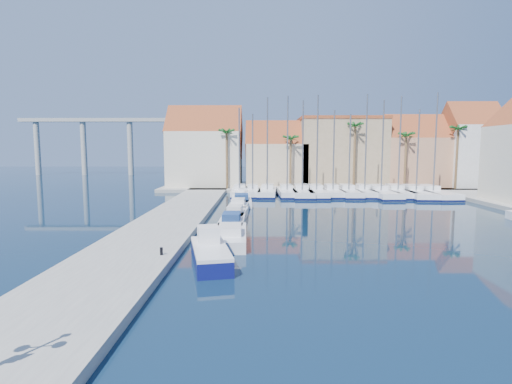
% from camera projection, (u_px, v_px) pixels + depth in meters
% --- Properties ---
extents(ground, '(260.00, 260.00, 0.00)m').
position_uv_depth(ground, '(277.00, 276.00, 21.36)').
color(ground, black).
rests_on(ground, ground).
extents(quay_west, '(6.00, 77.00, 0.50)m').
position_uv_depth(quay_west, '(167.00, 224.00, 34.81)').
color(quay_west, gray).
rests_on(quay_west, ground).
extents(shore_north, '(54.00, 16.00, 0.50)m').
position_uv_depth(shore_north, '(322.00, 186.00, 68.97)').
color(shore_north, gray).
rests_on(shore_north, ground).
extents(bollard, '(0.18, 0.18, 0.45)m').
position_uv_depth(bollard, '(161.00, 251.00, 23.65)').
color(bollard, black).
rests_on(bollard, quay_west).
extents(fishing_boat, '(3.16, 6.11, 2.04)m').
position_uv_depth(fishing_boat, '(210.00, 252.00, 23.62)').
color(fishing_boat, '#0E1254').
rests_on(fishing_boat, ground).
extents(motorboat_west_0, '(2.49, 7.13, 1.40)m').
position_uv_depth(motorboat_west_0, '(230.00, 236.00, 28.87)').
color(motorboat_west_0, white).
rests_on(motorboat_west_0, ground).
extents(motorboat_west_1, '(2.08, 6.47, 1.40)m').
position_uv_depth(motorboat_west_1, '(232.00, 222.00, 34.29)').
color(motorboat_west_1, white).
rests_on(motorboat_west_1, ground).
extents(motorboat_west_2, '(2.30, 6.10, 1.40)m').
position_uv_depth(motorboat_west_2, '(236.00, 214.00, 38.39)').
color(motorboat_west_2, white).
rests_on(motorboat_west_2, ground).
extents(motorboat_west_3, '(2.19, 6.30, 1.40)m').
position_uv_depth(motorboat_west_3, '(239.00, 206.00, 43.72)').
color(motorboat_west_3, white).
rests_on(motorboat_west_3, ground).
extents(motorboat_west_4, '(2.66, 7.33, 1.40)m').
position_uv_depth(motorboat_west_4, '(241.00, 201.00, 48.32)').
color(motorboat_west_4, white).
rests_on(motorboat_west_4, ground).
extents(motorboat_west_5, '(1.89, 5.23, 1.40)m').
position_uv_depth(motorboat_west_5, '(243.00, 194.00, 54.91)').
color(motorboat_west_5, white).
rests_on(motorboat_west_5, ground).
extents(motorboat_west_6, '(2.27, 6.96, 1.40)m').
position_uv_depth(motorboat_west_6, '(241.00, 191.00, 59.53)').
color(motorboat_west_6, white).
rests_on(motorboat_west_6, ground).
extents(sailboat_0, '(2.35, 8.59, 12.42)m').
position_uv_depth(sailboat_0, '(240.00, 192.00, 57.26)').
color(sailboat_0, white).
rests_on(sailboat_0, ground).
extents(sailboat_1, '(2.30, 8.36, 11.57)m').
position_uv_depth(sailboat_1, '(253.00, 192.00, 57.24)').
color(sailboat_1, white).
rests_on(sailboat_1, ground).
extents(sailboat_2, '(3.05, 9.45, 13.87)m').
position_uv_depth(sailboat_2, '(267.00, 192.00, 57.42)').
color(sailboat_2, white).
rests_on(sailboat_2, ground).
extents(sailboat_3, '(2.65, 9.11, 14.03)m').
position_uv_depth(sailboat_3, '(287.00, 192.00, 57.02)').
color(sailboat_3, white).
rests_on(sailboat_3, ground).
extents(sailboat_4, '(2.96, 10.55, 13.42)m').
position_uv_depth(sailboat_4, '(302.00, 192.00, 57.08)').
color(sailboat_4, white).
rests_on(sailboat_4, ground).
extents(sailboat_5, '(2.92, 10.21, 14.16)m').
position_uv_depth(sailboat_5, '(316.00, 192.00, 57.07)').
color(sailboat_5, white).
rests_on(sailboat_5, ground).
extents(sailboat_6, '(2.60, 9.29, 12.11)m').
position_uv_depth(sailboat_6, '(332.00, 192.00, 57.39)').
color(sailboat_6, white).
rests_on(sailboat_6, ground).
extents(sailboat_7, '(2.79, 9.90, 11.56)m').
position_uv_depth(sailboat_7, '(348.00, 192.00, 57.10)').
color(sailboat_7, white).
rests_on(sailboat_7, ground).
extents(sailboat_8, '(3.03, 9.39, 14.31)m').
position_uv_depth(sailboat_8, '(364.00, 192.00, 57.23)').
color(sailboat_8, white).
rests_on(sailboat_8, ground).
extents(sailboat_9, '(3.36, 11.40, 13.41)m').
position_uv_depth(sailboat_9, '(379.00, 193.00, 56.36)').
color(sailboat_9, white).
rests_on(sailboat_9, ground).
extents(sailboat_10, '(3.11, 10.73, 14.00)m').
position_uv_depth(sailboat_10, '(397.00, 192.00, 57.07)').
color(sailboat_10, white).
rests_on(sailboat_10, ground).
extents(sailboat_11, '(3.85, 11.82, 12.13)m').
position_uv_depth(sailboat_11, '(415.00, 193.00, 56.18)').
color(sailboat_11, white).
rests_on(sailboat_11, ground).
extents(sailboat_12, '(3.76, 11.95, 14.36)m').
position_uv_depth(sailboat_12, '(431.00, 193.00, 56.05)').
color(sailboat_12, white).
rests_on(sailboat_12, ground).
extents(building_0, '(12.30, 9.00, 13.50)m').
position_uv_depth(building_0, '(206.00, 150.00, 67.44)').
color(building_0, beige).
rests_on(building_0, shore_north).
extents(building_1, '(10.30, 8.00, 11.00)m').
position_uv_depth(building_1, '(276.00, 157.00, 67.49)').
color(building_1, tan).
rests_on(building_1, shore_north).
extents(building_2, '(14.20, 10.20, 11.50)m').
position_uv_depth(building_2, '(340.00, 152.00, 68.30)').
color(building_2, '#9E8561').
rests_on(building_2, shore_north).
extents(building_3, '(10.30, 8.00, 12.00)m').
position_uv_depth(building_3, '(413.00, 154.00, 67.26)').
color(building_3, tan).
rests_on(building_3, shore_north).
extents(building_4, '(8.30, 8.00, 14.00)m').
position_uv_depth(building_4, '(470.00, 147.00, 66.08)').
color(building_4, silver).
rests_on(building_4, shore_north).
extents(palm_0, '(2.60, 2.60, 10.15)m').
position_uv_depth(palm_0, '(227.00, 134.00, 62.16)').
color(palm_0, brown).
rests_on(palm_0, shore_north).
extents(palm_1, '(2.60, 2.60, 9.15)m').
position_uv_depth(palm_1, '(291.00, 140.00, 62.19)').
color(palm_1, brown).
rests_on(palm_1, shore_north).
extents(palm_2, '(2.60, 2.60, 11.15)m').
position_uv_depth(palm_2, '(355.00, 128.00, 61.92)').
color(palm_2, brown).
rests_on(palm_2, shore_north).
extents(palm_3, '(2.60, 2.60, 9.65)m').
position_uv_depth(palm_3, '(406.00, 137.00, 62.01)').
color(palm_3, brown).
rests_on(palm_3, shore_north).
extents(palm_4, '(2.60, 2.60, 10.65)m').
position_uv_depth(palm_4, '(458.00, 131.00, 61.86)').
color(palm_4, brown).
rests_on(palm_4, shore_north).
extents(viaduct, '(48.00, 2.20, 14.45)m').
position_uv_depth(viaduct, '(110.00, 135.00, 102.03)').
color(viaduct, '#9E9E99').
rests_on(viaduct, ground).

